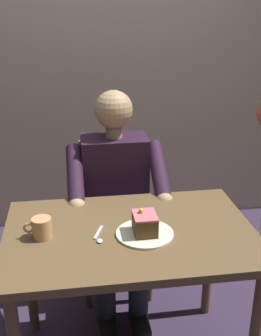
{
  "coord_description": "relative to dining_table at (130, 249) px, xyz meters",
  "views": [
    {
      "loc": [
        0.23,
        1.57,
        1.66
      ],
      "look_at": [
        -0.02,
        -0.1,
        0.99
      ],
      "focal_mm": 45.04,
      "sensor_mm": 36.0,
      "label": 1
    }
  ],
  "objects": [
    {
      "name": "cafe_rear_panel",
      "position": [
        0.0,
        -1.54,
        0.85
      ],
      "size": [
        6.4,
        0.12,
        3.0
      ],
      "primitive_type": "cube",
      "color": "tan",
      "rests_on": "ground"
    },
    {
      "name": "dining_table",
      "position": [
        0.0,
        0.0,
        0.0
      ],
      "size": [
        1.08,
        0.71,
        0.74
      ],
      "color": "brown",
      "rests_on": "ground"
    },
    {
      "name": "chair",
      "position": [
        0.0,
        -0.7,
        -0.16
      ],
      "size": [
        0.42,
        0.42,
        0.89
      ],
      "color": "#4F4C39",
      "rests_on": "ground"
    },
    {
      "name": "seated_person",
      "position": [
        0.0,
        -0.52,
        -0.01
      ],
      "size": [
        0.53,
        0.58,
        1.23
      ],
      "color": "#2D172D",
      "rests_on": "ground"
    },
    {
      "name": "dessert_plate",
      "position": [
        -0.06,
        0.04,
        0.1
      ],
      "size": [
        0.24,
        0.24,
        0.01
      ],
      "primitive_type": "cylinder",
      "color": "silver",
      "rests_on": "dining_table"
    },
    {
      "name": "cake_slice",
      "position": [
        -0.06,
        0.04,
        0.15
      ],
      "size": [
        0.1,
        0.12,
        0.11
      ],
      "color": "#553919",
      "rests_on": "dessert_plate"
    },
    {
      "name": "coffee_cup",
      "position": [
        0.37,
        0.0,
        0.14
      ],
      "size": [
        0.12,
        0.08,
        0.09
      ],
      "color": "tan",
      "rests_on": "dining_table"
    },
    {
      "name": "dessert_spoon",
      "position": [
        0.14,
        0.04,
        0.1
      ],
      "size": [
        0.05,
        0.14,
        0.01
      ],
      "color": "silver",
      "rests_on": "dining_table"
    }
  ]
}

